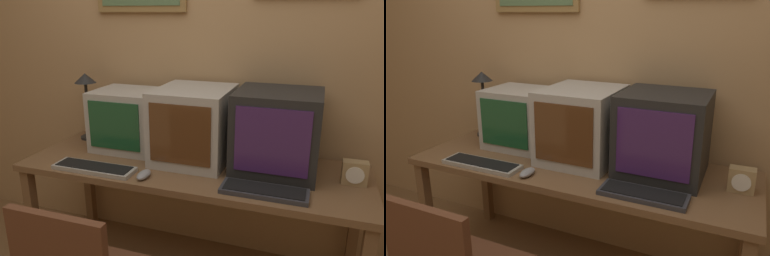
# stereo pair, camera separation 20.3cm
# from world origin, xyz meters

# --- Properties ---
(wall_back) EXTENTS (8.00, 0.08, 2.60)m
(wall_back) POSITION_xyz_m (-0.00, 1.44, 1.31)
(wall_back) COLOR tan
(wall_back) RESTS_ON ground_plane
(desk) EXTENTS (1.90, 0.67, 0.72)m
(desk) POSITION_xyz_m (0.00, 1.05, 0.65)
(desk) COLOR brown
(desk) RESTS_ON ground_plane
(monitor_left) EXTENTS (0.39, 0.35, 0.37)m
(monitor_left) POSITION_xyz_m (-0.46, 1.19, 0.91)
(monitor_left) COLOR #B7B2A8
(monitor_left) RESTS_ON desk
(monitor_center) EXTENTS (0.41, 0.47, 0.42)m
(monitor_center) POSITION_xyz_m (-0.02, 1.15, 0.93)
(monitor_center) COLOR #B7B2A8
(monitor_center) RESTS_ON desk
(monitor_right) EXTENTS (0.44, 0.42, 0.43)m
(monitor_right) POSITION_xyz_m (0.44, 1.15, 0.94)
(monitor_right) COLOR black
(monitor_right) RESTS_ON desk
(keyboard_main) EXTENTS (0.46, 0.14, 0.03)m
(keyboard_main) POSITION_xyz_m (-0.48, 0.81, 0.73)
(keyboard_main) COLOR #A8A399
(keyboard_main) RESTS_ON desk
(keyboard_side) EXTENTS (0.41, 0.15, 0.03)m
(keyboard_side) POSITION_xyz_m (0.44, 0.84, 0.73)
(keyboard_side) COLOR #333338
(keyboard_side) RESTS_ON desk
(mouse_near_keyboard) EXTENTS (0.06, 0.12, 0.04)m
(mouse_near_keyboard) POSITION_xyz_m (-0.18, 0.81, 0.74)
(mouse_near_keyboard) COLOR gray
(mouse_near_keyboard) RESTS_ON desk
(desk_clock) EXTENTS (0.12, 0.07, 0.12)m
(desk_clock) POSITION_xyz_m (0.84, 1.09, 0.78)
(desk_clock) COLOR #A38456
(desk_clock) RESTS_ON desk
(desk_lamp) EXTENTS (0.14, 0.14, 0.44)m
(desk_lamp) POSITION_xyz_m (-0.81, 1.27, 1.05)
(desk_lamp) COLOR black
(desk_lamp) RESTS_ON desk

